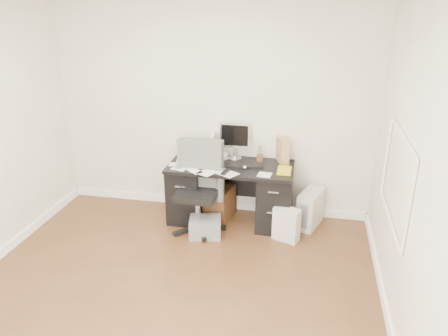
# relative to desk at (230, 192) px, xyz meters

# --- Properties ---
(ground) EXTENTS (4.00, 4.00, 0.00)m
(ground) POSITION_rel_desk_xyz_m (-0.30, -1.65, -0.40)
(ground) COLOR #4D2C18
(ground) RESTS_ON ground
(room_shell) EXTENTS (4.02, 4.02, 2.71)m
(room_shell) POSITION_rel_desk_xyz_m (-0.27, -1.62, 1.26)
(room_shell) COLOR beige
(room_shell) RESTS_ON ground
(desk) EXTENTS (1.50, 0.70, 0.75)m
(desk) POSITION_rel_desk_xyz_m (0.00, 0.00, 0.00)
(desk) COLOR black
(desk) RESTS_ON ground
(loose_papers) EXTENTS (1.10, 0.60, 0.00)m
(loose_papers) POSITION_rel_desk_xyz_m (-0.20, -0.05, 0.35)
(loose_papers) COLOR silver
(loose_papers) RESTS_ON desk
(lcd_monitor) EXTENTS (0.38, 0.22, 0.47)m
(lcd_monitor) POSITION_rel_desk_xyz_m (0.01, 0.22, 0.59)
(lcd_monitor) COLOR #B7B7BC
(lcd_monitor) RESTS_ON desk
(keyboard) EXTENTS (0.46, 0.21, 0.03)m
(keyboard) POSITION_rel_desk_xyz_m (0.17, -0.00, 0.36)
(keyboard) COLOR black
(keyboard) RESTS_ON desk
(computer_mouse) EXTENTS (0.07, 0.07, 0.05)m
(computer_mouse) POSITION_rel_desk_xyz_m (0.19, -0.11, 0.38)
(computer_mouse) COLOR #B7B7BC
(computer_mouse) RESTS_ON desk
(travel_mug) EXTENTS (0.10, 0.10, 0.20)m
(travel_mug) POSITION_rel_desk_xyz_m (-0.54, -0.12, 0.45)
(travel_mug) COLOR navy
(travel_mug) RESTS_ON desk
(white_binder) EXTENTS (0.16, 0.28, 0.30)m
(white_binder) POSITION_rel_desk_xyz_m (-0.28, 0.25, 0.50)
(white_binder) COLOR silver
(white_binder) RESTS_ON desk
(magazine_file) EXTENTS (0.21, 0.29, 0.31)m
(magazine_file) POSITION_rel_desk_xyz_m (0.60, 0.22, 0.50)
(magazine_file) COLOR #AC7C53
(magazine_file) RESTS_ON desk
(pen_cup) EXTENTS (0.10, 0.10, 0.21)m
(pen_cup) POSITION_rel_desk_xyz_m (0.33, 0.19, 0.46)
(pen_cup) COLOR #552D18
(pen_cup) RESTS_ON desk
(yellow_book) EXTENTS (0.17, 0.22, 0.04)m
(yellow_book) POSITION_rel_desk_xyz_m (0.66, -0.09, 0.37)
(yellow_book) COLOR gold
(yellow_book) RESTS_ON desk
(paper_remote) EXTENTS (0.33, 0.31, 0.02)m
(paper_remote) POSITION_rel_desk_xyz_m (0.00, -0.27, 0.36)
(paper_remote) COLOR silver
(paper_remote) RESTS_ON desk
(office_chair) EXTENTS (0.63, 0.63, 1.09)m
(office_chair) POSITION_rel_desk_xyz_m (-0.34, -0.31, 0.14)
(office_chair) COLOR #4D4F4D
(office_chair) RESTS_ON ground
(pc_tower) EXTENTS (0.34, 0.49, 0.45)m
(pc_tower) POSITION_rel_desk_xyz_m (0.98, 0.07, -0.17)
(pc_tower) COLOR beige
(pc_tower) RESTS_ON ground
(shopping_bag) EXTENTS (0.35, 0.30, 0.40)m
(shopping_bag) POSITION_rel_desk_xyz_m (0.72, -0.33, -0.20)
(shopping_bag) COLOR silver
(shopping_bag) RESTS_ON ground
(wicker_basket) EXTENTS (0.47, 0.47, 0.40)m
(wicker_basket) POSITION_rel_desk_xyz_m (-0.21, 0.10, -0.20)
(wicker_basket) COLOR #523218
(wicker_basket) RESTS_ON ground
(desk_printer) EXTENTS (0.42, 0.37, 0.22)m
(desk_printer) POSITION_rel_desk_xyz_m (-0.22, -0.42, -0.29)
(desk_printer) COLOR slate
(desk_printer) RESTS_ON ground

